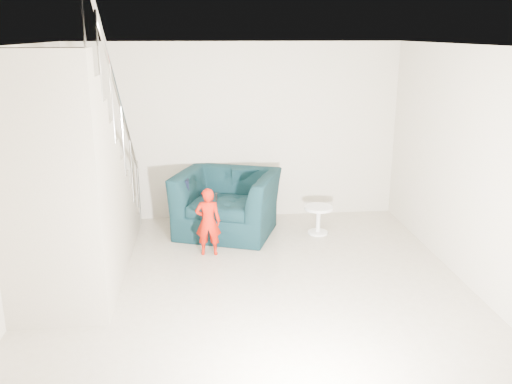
% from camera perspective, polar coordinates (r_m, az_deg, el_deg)
% --- Properties ---
extents(floor, '(5.50, 5.50, 0.00)m').
position_cam_1_polar(floor, '(6.17, -0.28, -10.84)').
color(floor, tan).
rests_on(floor, ground).
extents(ceiling, '(5.50, 5.50, 0.00)m').
position_cam_1_polar(ceiling, '(5.48, -0.32, 15.12)').
color(ceiling, silver).
rests_on(ceiling, back_wall).
extents(back_wall, '(5.00, 0.00, 5.00)m').
position_cam_1_polar(back_wall, '(8.35, -2.09, 6.29)').
color(back_wall, '#BBB398').
rests_on(back_wall, floor).
extents(front_wall, '(5.00, 0.00, 5.00)m').
position_cam_1_polar(front_wall, '(3.13, 4.57, -11.92)').
color(front_wall, '#BBB398').
rests_on(front_wall, floor).
extents(left_wall, '(0.00, 5.50, 5.50)m').
position_cam_1_polar(left_wall, '(5.99, -24.86, 0.61)').
color(left_wall, '#BBB398').
rests_on(left_wall, floor).
extents(right_wall, '(0.00, 5.50, 5.50)m').
position_cam_1_polar(right_wall, '(6.40, 22.58, 1.84)').
color(right_wall, '#BBB398').
rests_on(right_wall, floor).
extents(armchair, '(1.70, 1.60, 0.89)m').
position_cam_1_polar(armchair, '(7.87, -3.09, -1.15)').
color(armchair, black).
rests_on(armchair, floor).
extents(toddler, '(0.34, 0.23, 0.91)m').
position_cam_1_polar(toddler, '(7.09, -5.07, -3.14)').
color(toddler, '#960C04').
rests_on(toddler, floor).
extents(side_table, '(0.41, 0.41, 0.41)m').
position_cam_1_polar(side_table, '(7.90, 6.58, -2.46)').
color(side_table, white).
rests_on(side_table, floor).
extents(staircase, '(1.02, 3.03, 3.62)m').
position_cam_1_polar(staircase, '(6.47, -18.71, -1.35)').
color(staircase, '#ADA089').
rests_on(staircase, floor).
extents(cushion, '(0.40, 0.19, 0.40)m').
position_cam_1_polar(cushion, '(8.16, -1.16, 1.30)').
color(cushion, black).
rests_on(cushion, armchair).
extents(throw, '(0.05, 0.51, 0.57)m').
position_cam_1_polar(throw, '(7.88, -7.19, -0.35)').
color(throw, black).
rests_on(throw, armchair).
extents(phone, '(0.03, 0.05, 0.10)m').
position_cam_1_polar(phone, '(6.98, -4.20, -0.52)').
color(phone, black).
rests_on(phone, toddler).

